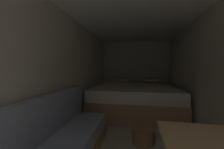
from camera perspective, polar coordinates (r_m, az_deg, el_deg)
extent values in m
plane|color=#B2A893|center=(2.67, 8.92, -23.78)|extent=(6.89, 6.89, 0.00)
cube|color=beige|center=(4.87, 9.60, 1.01)|extent=(2.34, 0.05, 2.10)
cube|color=beige|center=(2.67, -16.28, -0.36)|extent=(0.05, 4.89, 2.10)
cube|color=beige|center=(2.64, 34.84, -0.76)|extent=(0.05, 4.89, 2.10)
cube|color=white|center=(2.57, 9.29, 24.09)|extent=(2.34, 4.89, 0.05)
cube|color=tan|center=(3.88, 9.36, -11.75)|extent=(2.12, 2.07, 0.45)
cube|color=white|center=(3.80, 9.40, -6.55)|extent=(2.08, 2.03, 0.26)
ellipsoid|color=white|center=(4.62, 3.60, -2.30)|extent=(0.57, 0.33, 0.16)
ellipsoid|color=white|center=(4.61, 15.49, -2.40)|extent=(0.57, 0.33, 0.16)
cube|color=#8C93A8|center=(1.88, -19.92, -26.94)|extent=(0.58, 2.03, 0.18)
cube|color=#8C93A8|center=(1.87, -26.97, -15.83)|extent=(0.12, 2.03, 0.50)
cylinder|color=olive|center=(2.44, 12.84, -23.56)|extent=(0.34, 0.34, 0.23)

